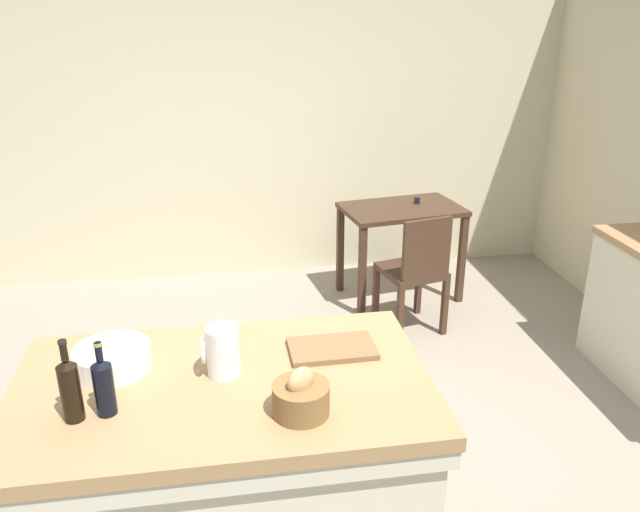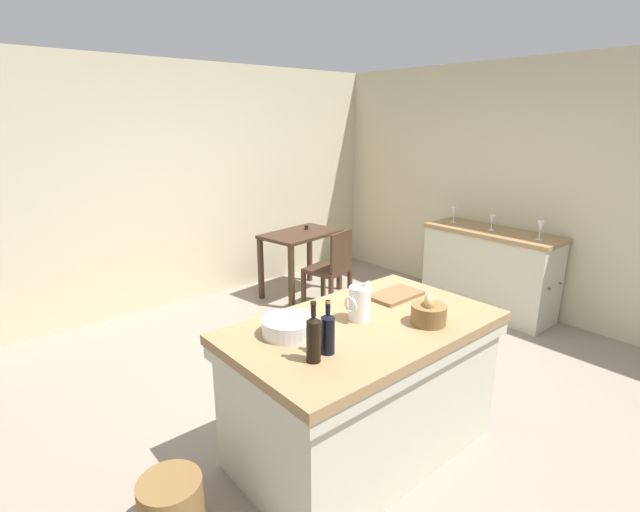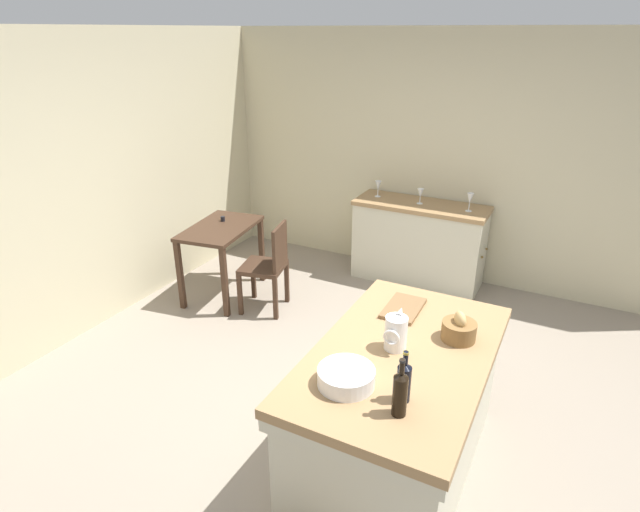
{
  "view_description": "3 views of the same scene",
  "coord_description": "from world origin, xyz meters",
  "px_view_note": "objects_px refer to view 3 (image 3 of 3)",
  "views": [
    {
      "loc": [
        -0.35,
        -2.68,
        2.24
      ],
      "look_at": [
        0.14,
        0.36,
        1.0
      ],
      "focal_mm": 35.88,
      "sensor_mm": 36.0,
      "label": 1
    },
    {
      "loc": [
        -2.22,
        -2.3,
        2.02
      ],
      "look_at": [
        0.15,
        0.49,
        0.94
      ],
      "focal_mm": 26.4,
      "sensor_mm": 36.0,
      "label": 2
    },
    {
      "loc": [
        -2.83,
        -1.28,
        2.57
      ],
      "look_at": [
        0.29,
        0.35,
        1.02
      ],
      "focal_mm": 29.08,
      "sensor_mm": 36.0,
      "label": 3
    }
  ],
  "objects_px": {
    "wine_bottle_amber": "(400,393)",
    "wash_bowl": "(346,377)",
    "side_cabinet": "(418,243)",
    "bread_basket": "(459,329)",
    "wine_glass_left": "(420,193)",
    "island_table": "(399,407)",
    "wine_glass_far_left": "(470,199)",
    "writing_desk": "(221,238)",
    "pitcher": "(396,333)",
    "cutting_board": "(403,308)",
    "wine_glass_middle": "(378,186)",
    "wine_bottle_dark": "(404,381)",
    "wooden_chair": "(269,265)"
  },
  "relations": [
    {
      "from": "wash_bowl",
      "to": "wine_glass_left",
      "type": "bearing_deg",
      "value": 10.49
    },
    {
      "from": "wooden_chair",
      "to": "pitcher",
      "type": "height_order",
      "value": "pitcher"
    },
    {
      "from": "wine_glass_far_left",
      "to": "wine_glass_left",
      "type": "bearing_deg",
      "value": 88.65
    },
    {
      "from": "wine_bottle_amber",
      "to": "wash_bowl",
      "type": "bearing_deg",
      "value": 74.31
    },
    {
      "from": "island_table",
      "to": "wine_bottle_dark",
      "type": "relative_size",
      "value": 5.64
    },
    {
      "from": "island_table",
      "to": "wine_glass_middle",
      "type": "distance_m",
      "value": 2.98
    },
    {
      "from": "wash_bowl",
      "to": "cutting_board",
      "type": "height_order",
      "value": "wash_bowl"
    },
    {
      "from": "cutting_board",
      "to": "wine_glass_far_left",
      "type": "xyz_separation_m",
      "value": [
        2.17,
        0.06,
        0.14
      ]
    },
    {
      "from": "pitcher",
      "to": "bread_basket",
      "type": "bearing_deg",
      "value": -48.7
    },
    {
      "from": "writing_desk",
      "to": "wine_glass_middle",
      "type": "relative_size",
      "value": 5.55
    },
    {
      "from": "wooden_chair",
      "to": "wash_bowl",
      "type": "bearing_deg",
      "value": -137.41
    },
    {
      "from": "writing_desk",
      "to": "pitcher",
      "type": "bearing_deg",
      "value": -120.94
    },
    {
      "from": "side_cabinet",
      "to": "writing_desk",
      "type": "xyz_separation_m",
      "value": [
        -1.23,
        1.69,
        0.18
      ]
    },
    {
      "from": "wine_bottle_dark",
      "to": "bread_basket",
      "type": "bearing_deg",
      "value": -9.25
    },
    {
      "from": "wash_bowl",
      "to": "wine_bottle_amber",
      "type": "bearing_deg",
      "value": -105.69
    },
    {
      "from": "wooden_chair",
      "to": "pitcher",
      "type": "relative_size",
      "value": 3.63
    },
    {
      "from": "pitcher",
      "to": "cutting_board",
      "type": "bearing_deg",
      "value": 13.03
    },
    {
      "from": "writing_desk",
      "to": "pitcher",
      "type": "xyz_separation_m",
      "value": [
        -1.41,
        -2.35,
        0.35
      ]
    },
    {
      "from": "wash_bowl",
      "to": "cutting_board",
      "type": "relative_size",
      "value": 0.84
    },
    {
      "from": "island_table",
      "to": "wine_glass_far_left",
      "type": "relative_size",
      "value": 8.62
    },
    {
      "from": "cutting_board",
      "to": "island_table",
      "type": "bearing_deg",
      "value": -161.14
    },
    {
      "from": "wooden_chair",
      "to": "island_table",
      "type": "bearing_deg",
      "value": -126.98
    },
    {
      "from": "island_table",
      "to": "cutting_board",
      "type": "bearing_deg",
      "value": 18.86
    },
    {
      "from": "island_table",
      "to": "wine_bottle_dark",
      "type": "height_order",
      "value": "wine_bottle_dark"
    },
    {
      "from": "pitcher",
      "to": "wine_glass_far_left",
      "type": "bearing_deg",
      "value": 3.69
    },
    {
      "from": "pitcher",
      "to": "bread_basket",
      "type": "distance_m",
      "value": 0.4
    },
    {
      "from": "pitcher",
      "to": "wine_glass_far_left",
      "type": "relative_size",
      "value": 1.32
    },
    {
      "from": "island_table",
      "to": "wine_glass_left",
      "type": "distance_m",
      "value": 2.79
    },
    {
      "from": "writing_desk",
      "to": "wine_bottle_dark",
      "type": "xyz_separation_m",
      "value": [
        -1.83,
        -2.54,
        0.36
      ]
    },
    {
      "from": "wooden_chair",
      "to": "cutting_board",
      "type": "xyz_separation_m",
      "value": [
        -0.9,
        -1.65,
        0.4
      ]
    },
    {
      "from": "bread_basket",
      "to": "wine_glass_far_left",
      "type": "height_order",
      "value": "wine_glass_far_left"
    },
    {
      "from": "island_table",
      "to": "cutting_board",
      "type": "relative_size",
      "value": 4.5
    },
    {
      "from": "wine_glass_far_left",
      "to": "wine_glass_middle",
      "type": "xyz_separation_m",
      "value": [
        0.04,
        0.99,
        -0.01
      ]
    },
    {
      "from": "island_table",
      "to": "wine_bottle_amber",
      "type": "height_order",
      "value": "wine_bottle_amber"
    },
    {
      "from": "side_cabinet",
      "to": "wine_glass_far_left",
      "type": "distance_m",
      "value": 0.75
    },
    {
      "from": "bread_basket",
      "to": "wine_glass_left",
      "type": "xyz_separation_m",
      "value": [
        2.37,
        0.98,
        0.07
      ]
    },
    {
      "from": "wine_bottle_amber",
      "to": "side_cabinet",
      "type": "bearing_deg",
      "value": 15.36
    },
    {
      "from": "wine_bottle_amber",
      "to": "wine_glass_middle",
      "type": "xyz_separation_m",
      "value": [
        3.19,
        1.37,
        0.02
      ]
    },
    {
      "from": "bread_basket",
      "to": "wine_bottle_dark",
      "type": "xyz_separation_m",
      "value": [
        -0.68,
        0.11,
        0.05
      ]
    },
    {
      "from": "island_table",
      "to": "pitcher",
      "type": "height_order",
      "value": "pitcher"
    },
    {
      "from": "writing_desk",
      "to": "pitcher",
      "type": "height_order",
      "value": "pitcher"
    },
    {
      "from": "writing_desk",
      "to": "wine_glass_far_left",
      "type": "relative_size",
      "value": 5.21
    },
    {
      "from": "island_table",
      "to": "cutting_board",
      "type": "distance_m",
      "value": 0.64
    },
    {
      "from": "bread_basket",
      "to": "wine_glass_middle",
      "type": "height_order",
      "value": "wine_glass_middle"
    },
    {
      "from": "pitcher",
      "to": "wine_glass_left",
      "type": "relative_size",
      "value": 1.53
    },
    {
      "from": "wine_bottle_dark",
      "to": "wine_glass_middle",
      "type": "xyz_separation_m",
      "value": [
        3.08,
        1.35,
        0.03
      ]
    },
    {
      "from": "wooden_chair",
      "to": "wine_glass_middle",
      "type": "height_order",
      "value": "wine_glass_middle"
    },
    {
      "from": "island_table",
      "to": "wine_glass_far_left",
      "type": "xyz_separation_m",
      "value": [
        2.63,
        0.22,
        0.55
      ]
    },
    {
      "from": "wash_bowl",
      "to": "cutting_board",
      "type": "bearing_deg",
      "value": -0.46
    },
    {
      "from": "wine_glass_far_left",
      "to": "wine_glass_left",
      "type": "height_order",
      "value": "wine_glass_far_left"
    }
  ]
}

